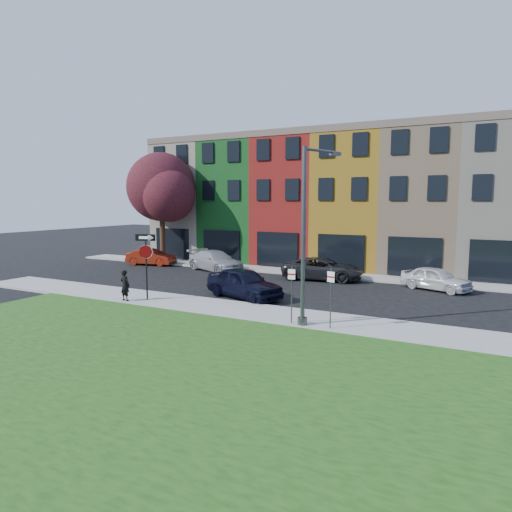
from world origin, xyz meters
The scene contains 16 objects.
ground centered at (0.00, 0.00, 0.00)m, with size 120.00×120.00×0.00m, color black.
sidewalk_near centered at (2.00, 3.00, 0.06)m, with size 40.00×3.00×0.12m, color gray.
sidewalk_far centered at (-3.00, 15.00, 0.06)m, with size 40.00×2.40×0.12m, color gray.
grass_park centered at (8.00, -6.00, 0.05)m, with size 40.00×16.00×0.10m, color #1C4513.
rowhouse_block centered at (-2.50, 21.18, 4.99)m, with size 30.00×10.12×10.00m.
stop_sign centered at (-6.08, 2.61, 2.51)m, with size 1.00×0.39×3.38m.
man centered at (-6.88, 1.90, 0.91)m, with size 0.60×0.42×1.58m, color black.
sedan_near centered at (-2.11, 5.77, 0.81)m, with size 5.10×3.39×1.61m, color black.
parked_car_red centered at (-14.85, 13.18, 0.66)m, with size 4.18×2.13×1.31m, color maroon.
parked_car_silver centered at (-8.63, 13.09, 0.74)m, with size 5.54×3.80×1.49m, color #A5A5A9.
parked_car_dark centered at (-0.28, 13.08, 0.73)m, with size 5.56×3.11×1.47m, color black.
parked_car_white centered at (6.76, 12.83, 0.68)m, with size 4.32×2.99×1.37m, color silver.
street_lamp centered at (2.88, 2.12, 3.76)m, with size 1.01×2.51×7.22m.
parking_sign_a centered at (2.32, 1.89, 1.60)m, with size 0.32×0.08×2.41m.
parking_sign_b centered at (4.01, 1.89, 1.62)m, with size 0.32×0.11×2.43m.
tree_purple centered at (-14.75, 14.75, 6.14)m, with size 6.74×5.90×8.98m.
Camera 1 is at (9.63, -15.22, 5.22)m, focal length 32.00 mm.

